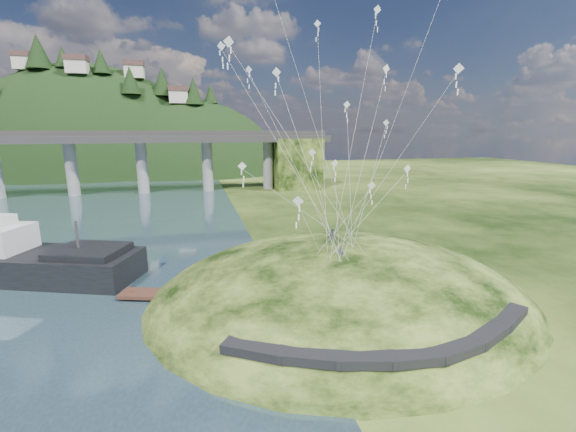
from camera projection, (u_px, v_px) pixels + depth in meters
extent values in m
plane|color=black|center=(259.00, 316.00, 31.83)|extent=(320.00, 320.00, 0.00)
ellipsoid|color=black|center=(340.00, 311.00, 35.93)|extent=(36.00, 32.00, 13.00)
cube|color=black|center=(256.00, 348.00, 23.46)|extent=(4.32, 3.62, 0.71)
cube|color=black|center=(311.00, 356.00, 22.59)|extent=(4.10, 2.97, 0.61)
cube|color=black|center=(365.00, 358.00, 22.34)|extent=(3.85, 2.37, 0.62)
cube|color=black|center=(415.00, 356.00, 22.63)|extent=(3.62, 1.83, 0.66)
cube|color=black|center=(457.00, 348.00, 23.52)|extent=(3.82, 2.27, 0.68)
cube|color=black|center=(488.00, 332.00, 25.10)|extent=(4.11, 2.97, 0.71)
cube|color=black|center=(508.00, 316.00, 27.27)|extent=(4.26, 3.43, 0.66)
cylinder|color=gray|center=(72.00, 168.00, 89.25)|extent=(2.60, 2.60, 13.00)
cylinder|color=gray|center=(142.00, 167.00, 92.88)|extent=(2.60, 2.60, 13.00)
cylinder|color=gray|center=(208.00, 165.00, 96.52)|extent=(2.60, 2.60, 13.00)
cylinder|color=gray|center=(268.00, 164.00, 100.15)|extent=(2.60, 2.60, 13.00)
cube|color=black|center=(296.00, 163.00, 101.91)|extent=(12.00, 11.00, 13.00)
ellipsoid|color=black|center=(96.00, 188.00, 143.15)|extent=(96.00, 68.00, 88.00)
ellipsoid|color=black|center=(193.00, 199.00, 144.64)|extent=(76.00, 56.00, 72.00)
cone|color=black|center=(38.00, 51.00, 120.24)|extent=(8.01, 8.01, 10.54)
cone|color=black|center=(62.00, 57.00, 121.65)|extent=(4.97, 4.97, 6.54)
cone|color=black|center=(101.00, 61.00, 122.68)|extent=(5.83, 5.83, 7.67)
cone|color=black|center=(130.00, 80.00, 121.40)|extent=(6.47, 6.47, 8.51)
cone|color=black|center=(162.00, 82.00, 129.97)|extent=(7.13, 7.13, 9.38)
cone|color=black|center=(193.00, 91.00, 128.37)|extent=(6.56, 6.56, 8.63)
cone|color=black|center=(210.00, 94.00, 135.09)|extent=(4.88, 4.88, 6.42)
cube|color=beige|center=(25.00, 63.00, 122.94)|extent=(6.00, 5.00, 4.00)
cube|color=#50332E|center=(24.00, 54.00, 122.35)|extent=(6.40, 5.40, 1.60)
cube|color=beige|center=(77.00, 67.00, 119.72)|extent=(6.00, 5.00, 4.00)
cube|color=#50332E|center=(76.00, 58.00, 119.13)|extent=(6.40, 5.40, 1.60)
cube|color=beige|center=(134.00, 72.00, 129.17)|extent=(6.00, 5.00, 4.00)
cube|color=#50332E|center=(134.00, 64.00, 128.59)|extent=(6.40, 5.40, 1.60)
cube|color=beige|center=(179.00, 97.00, 128.57)|extent=(6.00, 5.00, 4.00)
cube|color=#50332E|center=(178.00, 89.00, 127.99)|extent=(6.40, 5.40, 1.60)
cube|color=black|center=(22.00, 265.00, 39.88)|extent=(24.96, 14.69, 2.86)
cube|color=black|center=(89.00, 251.00, 38.62)|extent=(8.11, 7.47, 0.66)
cylinder|color=#2D2B2B|center=(77.00, 237.00, 38.44)|extent=(0.26, 0.26, 3.30)
cube|color=#3A1F17|center=(193.00, 295.00, 34.95)|extent=(13.29, 5.92, 0.33)
cylinder|color=#3A1F17|center=(132.00, 296.00, 35.32)|extent=(0.28, 0.28, 0.95)
cylinder|color=#3A1F17|center=(162.00, 297.00, 35.16)|extent=(0.28, 0.28, 0.95)
cylinder|color=#3A1F17|center=(193.00, 297.00, 35.00)|extent=(0.28, 0.28, 0.95)
cylinder|color=#3A1F17|center=(224.00, 298.00, 34.84)|extent=(0.28, 0.28, 0.95)
cylinder|color=#3A1F17|center=(255.00, 299.00, 34.68)|extent=(0.28, 0.28, 0.95)
imported|color=#282B36|center=(341.00, 246.00, 31.88)|extent=(0.60, 0.43, 1.54)
imported|color=#282B36|center=(331.00, 229.00, 37.15)|extent=(0.93, 0.79, 1.68)
cube|color=silver|center=(386.00, 69.00, 34.62)|extent=(0.78, 0.26, 0.79)
cube|color=silver|center=(386.00, 75.00, 34.74)|extent=(0.10, 0.07, 0.46)
cube|color=silver|center=(386.00, 82.00, 34.86)|extent=(0.10, 0.07, 0.46)
cube|color=silver|center=(385.00, 89.00, 34.99)|extent=(0.10, 0.07, 0.46)
cube|color=silver|center=(298.00, 201.00, 29.72)|extent=(0.83, 0.39, 0.86)
cube|color=silver|center=(298.00, 209.00, 29.86)|extent=(0.12, 0.03, 0.51)
cube|color=silver|center=(298.00, 217.00, 29.99)|extent=(0.12, 0.03, 0.51)
cube|color=silver|center=(298.00, 225.00, 30.13)|extent=(0.12, 0.03, 0.51)
cube|color=silver|center=(312.00, 152.00, 40.78)|extent=(0.79, 0.31, 0.81)
cube|color=silver|center=(312.00, 158.00, 40.90)|extent=(0.11, 0.03, 0.48)
cube|color=silver|center=(312.00, 163.00, 41.03)|extent=(0.11, 0.03, 0.48)
cube|color=silver|center=(312.00, 169.00, 41.16)|extent=(0.11, 0.03, 0.48)
cube|color=silver|center=(249.00, 70.00, 36.16)|extent=(0.56, 0.48, 0.68)
cube|color=silver|center=(249.00, 75.00, 36.27)|extent=(0.09, 0.05, 0.41)
cube|color=silver|center=(249.00, 81.00, 36.38)|extent=(0.09, 0.05, 0.41)
cube|color=silver|center=(249.00, 86.00, 36.48)|extent=(0.09, 0.05, 0.41)
cube|color=silver|center=(347.00, 105.00, 35.15)|extent=(0.67, 0.20, 0.66)
cube|color=silver|center=(347.00, 110.00, 35.26)|extent=(0.09, 0.04, 0.39)
cube|color=silver|center=(347.00, 115.00, 35.36)|extent=(0.09, 0.04, 0.39)
cube|color=silver|center=(346.00, 121.00, 35.46)|extent=(0.09, 0.04, 0.39)
cube|color=silver|center=(221.00, 46.00, 34.70)|extent=(0.70, 0.45, 0.77)
cube|color=silver|center=(221.00, 53.00, 34.83)|extent=(0.10, 0.04, 0.46)
cube|color=silver|center=(222.00, 59.00, 34.95)|extent=(0.10, 0.04, 0.46)
cube|color=silver|center=(222.00, 66.00, 35.07)|extent=(0.10, 0.04, 0.46)
cube|color=silver|center=(377.00, 10.00, 32.53)|extent=(0.72, 0.23, 0.71)
cube|color=silver|center=(377.00, 16.00, 32.64)|extent=(0.09, 0.05, 0.42)
cube|color=silver|center=(377.00, 23.00, 32.75)|extent=(0.09, 0.05, 0.42)
cube|color=silver|center=(376.00, 29.00, 32.86)|extent=(0.09, 0.05, 0.42)
cube|color=silver|center=(242.00, 166.00, 38.17)|extent=(0.88, 0.21, 0.87)
cube|color=silver|center=(242.00, 172.00, 38.30)|extent=(0.11, 0.03, 0.51)
cube|color=silver|center=(243.00, 179.00, 38.44)|extent=(0.11, 0.03, 0.51)
cube|color=silver|center=(243.00, 185.00, 38.57)|extent=(0.11, 0.03, 0.51)
cube|color=silver|center=(335.00, 163.00, 35.41)|extent=(0.70, 0.21, 0.69)
cube|color=silver|center=(335.00, 169.00, 35.52)|extent=(0.09, 0.05, 0.41)
cube|color=silver|center=(335.00, 174.00, 35.63)|extent=(0.09, 0.05, 0.41)
cube|color=silver|center=(334.00, 179.00, 35.74)|extent=(0.09, 0.05, 0.41)
cube|color=silver|center=(407.00, 169.00, 35.61)|extent=(0.78, 0.18, 0.78)
cube|color=silver|center=(407.00, 175.00, 35.73)|extent=(0.10, 0.05, 0.45)
cube|color=silver|center=(407.00, 180.00, 35.85)|extent=(0.10, 0.05, 0.45)
cube|color=silver|center=(406.00, 186.00, 35.97)|extent=(0.10, 0.05, 0.45)
cube|color=silver|center=(386.00, 123.00, 42.36)|extent=(0.70, 0.21, 0.69)
cube|color=silver|center=(386.00, 127.00, 42.47)|extent=(0.09, 0.02, 0.41)
cube|color=silver|center=(386.00, 132.00, 42.58)|extent=(0.09, 0.02, 0.41)
cube|color=silver|center=(385.00, 136.00, 42.68)|extent=(0.09, 0.02, 0.41)
cube|color=silver|center=(372.00, 185.00, 38.20)|extent=(0.82, 0.27, 0.80)
cube|color=silver|center=(371.00, 191.00, 38.33)|extent=(0.11, 0.03, 0.48)
cube|color=silver|center=(371.00, 197.00, 38.46)|extent=(0.11, 0.03, 0.48)
cube|color=silver|center=(371.00, 203.00, 38.58)|extent=(0.11, 0.03, 0.48)
cube|color=silver|center=(229.00, 42.00, 29.09)|extent=(0.82, 0.29, 0.80)
cube|color=silver|center=(229.00, 50.00, 29.22)|extent=(0.10, 0.08, 0.48)
cube|color=silver|center=(229.00, 58.00, 29.34)|extent=(0.10, 0.08, 0.48)
cube|color=silver|center=(229.00, 66.00, 29.47)|extent=(0.10, 0.08, 0.48)
cube|color=silver|center=(317.00, 24.00, 36.40)|extent=(0.57, 0.41, 0.67)
cube|color=silver|center=(317.00, 29.00, 36.51)|extent=(0.09, 0.05, 0.39)
cube|color=silver|center=(317.00, 34.00, 36.61)|extent=(0.09, 0.05, 0.39)
cube|color=silver|center=(317.00, 40.00, 36.71)|extent=(0.09, 0.05, 0.39)
cube|color=silver|center=(459.00, 68.00, 25.94)|extent=(0.60, 0.44, 0.71)
cube|color=silver|center=(458.00, 76.00, 26.05)|extent=(0.09, 0.06, 0.41)
cube|color=silver|center=(457.00, 84.00, 26.16)|extent=(0.09, 0.06, 0.41)
cube|color=silver|center=(457.00, 92.00, 26.27)|extent=(0.09, 0.06, 0.41)
cube|color=silver|center=(276.00, 72.00, 27.80)|extent=(0.58, 0.40, 0.67)
cube|color=silver|center=(277.00, 79.00, 27.90)|extent=(0.09, 0.05, 0.39)
cube|color=silver|center=(277.00, 86.00, 28.01)|extent=(0.09, 0.05, 0.39)
cube|color=silver|center=(277.00, 93.00, 28.11)|extent=(0.09, 0.05, 0.39)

